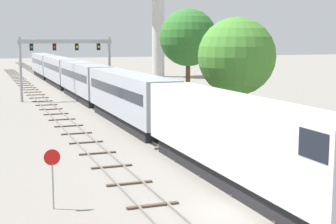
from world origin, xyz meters
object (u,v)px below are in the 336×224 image
object	(u,v)px
passenger_train	(83,79)
stop_sign	(52,170)
trackside_tree_left	(188,38)
trackside_tree_mid	(237,57)
signal_gantry	(66,54)

from	to	relation	value
passenger_train	stop_sign	size ratio (longest dim) A/B	37.03
stop_sign	trackside_tree_left	world-z (taller)	trackside_tree_left
trackside_tree_left	trackside_tree_mid	xyz separation A→B (m)	(-2.61, -17.21, -1.68)
passenger_train	trackside_tree_mid	world-z (taller)	trackside_tree_mid
signal_gantry	trackside_tree_left	size ratio (longest dim) A/B	1.05
stop_sign	trackside_tree_mid	xyz separation A→B (m)	(18.15, 16.18, 4.54)
passenger_train	signal_gantry	world-z (taller)	signal_gantry
passenger_train	signal_gantry	distance (m)	4.10
trackside_tree_left	signal_gantry	bearing A→B (deg)	142.64
stop_sign	trackside_tree_left	size ratio (longest dim) A/B	0.25
stop_sign	trackside_tree_left	xyz separation A→B (m)	(20.76, 33.39, 6.22)
trackside_tree_left	passenger_train	bearing A→B (deg)	136.06
passenger_train	trackside_tree_mid	distance (m)	29.01
passenger_train	trackside_tree_mid	size ratio (longest dim) A/B	10.84
signal_gantry	trackside_tree_mid	world-z (taller)	trackside_tree_mid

